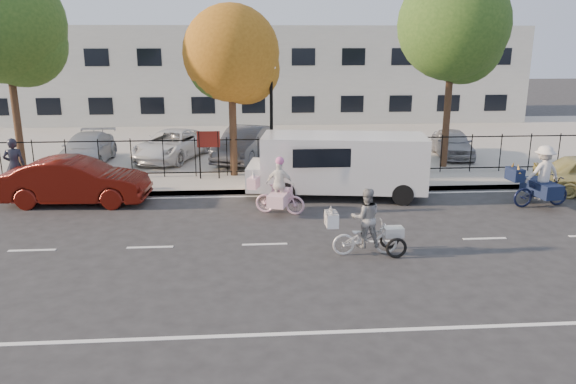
{
  "coord_description": "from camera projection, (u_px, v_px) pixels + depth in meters",
  "views": [
    {
      "loc": [
        -0.4,
        -13.97,
        5.29
      ],
      "look_at": [
        0.71,
        1.2,
        1.1
      ],
      "focal_mm": 35.0,
      "sensor_mm": 36.0,
      "label": 1
    }
  ],
  "objects": [
    {
      "name": "ground",
      "position": [
        265.0,
        244.0,
        14.86
      ],
      "size": [
        120.0,
        120.0,
        0.0
      ],
      "primitive_type": "plane",
      "color": "#333334"
    },
    {
      "name": "parking_lot",
      "position": [
        255.0,
        141.0,
        29.27
      ],
      "size": [
        60.0,
        15.6,
        0.15
      ],
      "primitive_type": "cube",
      "color": "#A8A399",
      "rests_on": "ground"
    },
    {
      "name": "tree_east",
      "position": [
        456.0,
        30.0,
        21.87
      ],
      "size": [
        4.34,
        4.34,
        7.96
      ],
      "color": "#442D1D",
      "rests_on": "ground"
    },
    {
      "name": "pedestrian",
      "position": [
        14.0,
        165.0,
        19.18
      ],
      "size": [
        0.77,
        0.6,
        1.87
      ],
      "primitive_type": "imported",
      "rotation": [
        0.0,
        0.0,
        3.38
      ],
      "color": "black",
      "rests_on": "sidewalk"
    },
    {
      "name": "zebra_trike",
      "position": [
        366.0,
        229.0,
        14.02
      ],
      "size": [
        2.01,
        0.76,
        1.73
      ],
      "rotation": [
        0.0,
        0.0,
        1.59
      ],
      "color": "silver",
      "rests_on": "ground"
    },
    {
      "name": "lamppost",
      "position": [
        271.0,
        99.0,
        20.61
      ],
      "size": [
        0.36,
        0.36,
        4.33
      ],
      "color": "black",
      "rests_on": "sidewalk"
    },
    {
      "name": "lot_car_a",
      "position": [
        87.0,
        149.0,
        23.48
      ],
      "size": [
        1.78,
        4.36,
        1.26
      ],
      "primitive_type": "imported",
      "rotation": [
        0.0,
        0.0,
        -0.0
      ],
      "color": "#AEB1B6",
      "rests_on": "parking_lot"
    },
    {
      "name": "lot_car_b",
      "position": [
        172.0,
        145.0,
        24.43
      ],
      "size": [
        3.46,
        5.0,
        1.27
      ],
      "primitive_type": "imported",
      "rotation": [
        0.0,
        0.0,
        -0.33
      ],
      "color": "white",
      "rests_on": "parking_lot"
    },
    {
      "name": "iron_fence",
      "position": [
        258.0,
        156.0,
        21.55
      ],
      "size": [
        58.0,
        0.06,
        1.5
      ],
      "primitive_type": null,
      "color": "black",
      "rests_on": "sidewalk"
    },
    {
      "name": "building",
      "position": [
        252.0,
        73.0,
        38.11
      ],
      "size": [
        34.0,
        10.0,
        6.0
      ],
      "primitive_type": "cube",
      "color": "silver",
      "rests_on": "ground"
    },
    {
      "name": "white_van",
      "position": [
        340.0,
        163.0,
        19.07
      ],
      "size": [
        6.24,
        2.81,
        2.13
      ],
      "rotation": [
        0.0,
        0.0,
        -0.15
      ],
      "color": "white",
      "rests_on": "ground"
    },
    {
      "name": "tree_west",
      "position": [
        10.0,
        30.0,
        20.53
      ],
      "size": [
        4.34,
        4.34,
        7.95
      ],
      "color": "#442D1D",
      "rests_on": "ground"
    },
    {
      "name": "unicorn_bike",
      "position": [
        279.0,
        193.0,
        17.3
      ],
      "size": [
        1.84,
        1.33,
        1.81
      ],
      "rotation": [
        0.0,
        0.0,
        1.25
      ],
      "color": "#F0B6CE",
      "rests_on": "ground"
    },
    {
      "name": "red_sedan",
      "position": [
        77.0,
        181.0,
        18.34
      ],
      "size": [
        4.7,
        1.88,
        1.52
      ],
      "primitive_type": "imported",
      "rotation": [
        0.0,
        0.0,
        1.51
      ],
      "color": "#4F0F09",
      "rests_on": "ground"
    },
    {
      "name": "street_sign",
      "position": [
        209.0,
        145.0,
        20.9
      ],
      "size": [
        0.85,
        0.06,
        1.8
      ],
      "color": "black",
      "rests_on": "sidewalk"
    },
    {
      "name": "lot_car_c",
      "position": [
        245.0,
        144.0,
        24.17
      ],
      "size": [
        2.93,
        4.65,
        1.45
      ],
      "primitive_type": "imported",
      "rotation": [
        0.0,
        0.0,
        -0.35
      ],
      "color": "#484A50",
      "rests_on": "parking_lot"
    },
    {
      "name": "road_markings",
      "position": [
        265.0,
        244.0,
        14.86
      ],
      "size": [
        60.0,
        9.52,
        0.01
      ],
      "primitive_type": null,
      "color": "silver",
      "rests_on": "ground"
    },
    {
      "name": "sidewalk",
      "position": [
        259.0,
        184.0,
        20.71
      ],
      "size": [
        60.0,
        2.2,
        0.15
      ],
      "primitive_type": "cube",
      "color": "#A8A399",
      "rests_on": "ground"
    },
    {
      "name": "curb",
      "position": [
        260.0,
        192.0,
        19.7
      ],
      "size": [
        60.0,
        0.1,
        0.15
      ],
      "primitive_type": "cube",
      "color": "#A8A399",
      "rests_on": "ground"
    },
    {
      "name": "bull_bike",
      "position": [
        541.0,
        182.0,
        18.03
      ],
      "size": [
        2.19,
        1.51,
        2.0
      ],
      "rotation": [
        0.0,
        0.0,
        1.69
      ],
      "color": "black",
      "rests_on": "ground"
    },
    {
      "name": "lot_car_d",
      "position": [
        452.0,
        143.0,
        24.95
      ],
      "size": [
        1.92,
        3.76,
        1.23
      ],
      "primitive_type": "imported",
      "rotation": [
        0.0,
        0.0,
        -0.13
      ],
      "color": "#96989D",
      "rests_on": "parking_lot"
    },
    {
      "name": "tree_mid",
      "position": [
        235.0,
        58.0,
        20.67
      ],
      "size": [
        3.59,
        3.56,
        6.53
      ],
      "color": "#442D1D",
      "rests_on": "ground"
    }
  ]
}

